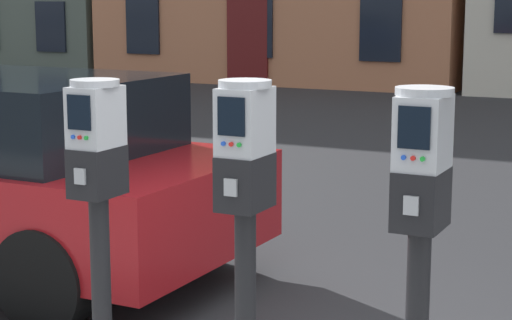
{
  "coord_description": "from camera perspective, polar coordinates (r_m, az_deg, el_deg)",
  "views": [
    {
      "loc": [
        1.72,
        -3.54,
        1.96
      ],
      "look_at": [
        0.07,
        -0.21,
        1.29
      ],
      "focal_mm": 63.71,
      "sensor_mm": 36.0,
      "label": 1
    }
  ],
  "objects": [
    {
      "name": "parking_meter_twin_adjacent",
      "position": [
        3.71,
        -0.69,
        -2.12
      ],
      "size": [
        0.22,
        0.25,
        1.5
      ],
      "rotation": [
        0.0,
        0.0,
        -1.58
      ],
      "color": "black",
      "rests_on": "sidewalk_slab"
    },
    {
      "name": "parking_meter_end_of_row",
      "position": [
        3.45,
        10.29,
        -3.21
      ],
      "size": [
        0.22,
        0.25,
        1.5
      ],
      "rotation": [
        0.0,
        0.0,
        -1.58
      ],
      "color": "black",
      "rests_on": "sidewalk_slab"
    },
    {
      "name": "parking_meter_near_kerb",
      "position": [
        4.09,
        -9.91,
        -1.37
      ],
      "size": [
        0.22,
        0.25,
        1.47
      ],
      "rotation": [
        0.0,
        0.0,
        -1.58
      ],
      "color": "black",
      "rests_on": "sidewalk_slab"
    }
  ]
}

